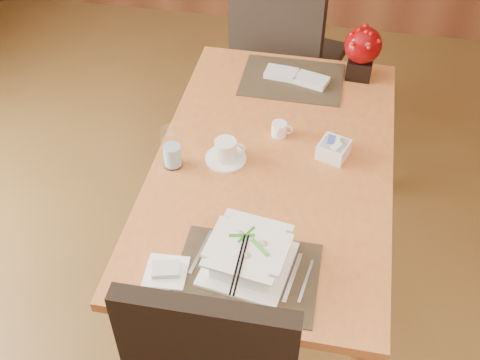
% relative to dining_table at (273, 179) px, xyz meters
% --- Properties ---
extents(dining_table, '(0.90, 1.50, 0.75)m').
position_rel_dining_table_xyz_m(dining_table, '(0.00, 0.00, 0.00)').
color(dining_table, '#CC7438').
rests_on(dining_table, ground).
extents(placemat_near, '(0.45, 0.33, 0.01)m').
position_rel_dining_table_xyz_m(placemat_near, '(0.00, -0.55, 0.10)').
color(placemat_near, black).
rests_on(placemat_near, dining_table).
extents(placemat_far, '(0.45, 0.33, 0.01)m').
position_rel_dining_table_xyz_m(placemat_far, '(0.00, 0.55, 0.10)').
color(placemat_far, black).
rests_on(placemat_far, dining_table).
extents(soup_setting, '(0.30, 0.30, 0.11)m').
position_rel_dining_table_xyz_m(soup_setting, '(-0.00, -0.52, 0.15)').
color(soup_setting, white).
rests_on(soup_setting, dining_table).
extents(coffee_cup, '(0.16, 0.16, 0.09)m').
position_rel_dining_table_xyz_m(coffee_cup, '(-0.18, -0.03, 0.14)').
color(coffee_cup, white).
rests_on(coffee_cup, dining_table).
extents(water_glass, '(0.10, 0.10, 0.17)m').
position_rel_dining_table_xyz_m(water_glass, '(-0.37, -0.09, 0.18)').
color(water_glass, white).
rests_on(water_glass, dining_table).
extents(creamer_jug, '(0.08, 0.08, 0.06)m').
position_rel_dining_table_xyz_m(creamer_jug, '(-0.00, 0.16, 0.13)').
color(creamer_jug, white).
rests_on(creamer_jug, dining_table).
extents(sugar_caddy, '(0.13, 0.13, 0.06)m').
position_rel_dining_table_xyz_m(sugar_caddy, '(0.22, 0.07, 0.13)').
color(sugar_caddy, white).
rests_on(sugar_caddy, dining_table).
extents(berry_decor, '(0.16, 0.16, 0.24)m').
position_rel_dining_table_xyz_m(berry_decor, '(0.29, 0.64, 0.23)').
color(berry_decor, black).
rests_on(berry_decor, dining_table).
extents(napkins_far, '(0.30, 0.16, 0.03)m').
position_rel_dining_table_xyz_m(napkins_far, '(0.03, 0.55, 0.12)').
color(napkins_far, silver).
rests_on(napkins_far, dining_table).
extents(bread_plate, '(0.14, 0.14, 0.01)m').
position_rel_dining_table_xyz_m(bread_plate, '(-0.25, -0.59, 0.10)').
color(bread_plate, white).
rests_on(bread_plate, dining_table).
extents(far_chair, '(0.60, 0.60, 1.07)m').
position_rel_dining_table_xyz_m(far_chair, '(-0.10, 1.00, -0.05)').
color(far_chair, black).
rests_on(far_chair, ground).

